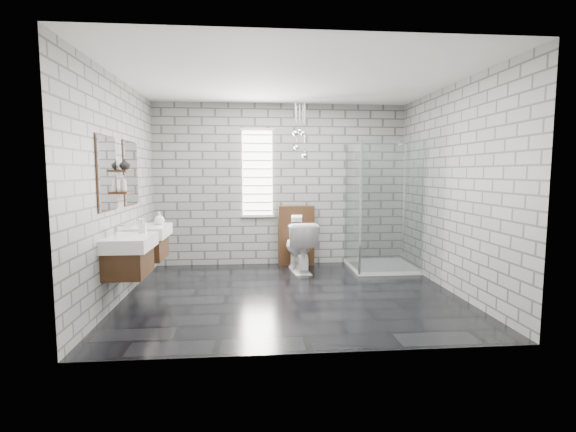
{
  "coord_description": "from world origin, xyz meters",
  "views": [
    {
      "loc": [
        -0.5,
        -5.24,
        1.56
      ],
      "look_at": [
        -0.01,
        0.35,
        0.97
      ],
      "focal_mm": 26.0,
      "sensor_mm": 36.0,
      "label": 1
    }
  ],
  "objects": [
    {
      "name": "vanity_left",
      "position": [
        -1.91,
        -0.47,
        0.76
      ],
      "size": [
        0.47,
        0.7,
        1.57
      ],
      "color": "#412614",
      "rests_on": "wall_left"
    },
    {
      "name": "shower_enclosure",
      "position": [
        1.5,
        1.18,
        0.5
      ],
      "size": [
        1.0,
        1.0,
        2.03
      ],
      "color": "white",
      "rests_on": "floor"
    },
    {
      "name": "soap_bottle_a",
      "position": [
        -1.79,
        -0.21,
        0.94
      ],
      "size": [
        0.08,
        0.08,
        0.17
      ],
      "primitive_type": "imported",
      "rotation": [
        0.0,
        0.0,
        0.06
      ],
      "color": "#B2B2B2",
      "rests_on": "vanity_left"
    },
    {
      "name": "soap_bottle_c",
      "position": [
        -2.02,
        -0.11,
        1.43
      ],
      "size": [
        0.08,
        0.08,
        0.19
      ],
      "primitive_type": "imported",
      "rotation": [
        0.0,
        0.0,
        -0.06
      ],
      "color": "#B2B2B2",
      "rests_on": "shelf_lower"
    },
    {
      "name": "wall_back",
      "position": [
        0.0,
        1.81,
        1.35
      ],
      "size": [
        4.2,
        0.02,
        2.7
      ],
      "primitive_type": "cube",
      "color": "gray",
      "rests_on": "floor"
    },
    {
      "name": "vanity_right",
      "position": [
        -1.91,
        0.44,
        0.76
      ],
      "size": [
        0.47,
        0.7,
        1.57
      ],
      "color": "#412614",
      "rests_on": "wall_left"
    },
    {
      "name": "wall_left",
      "position": [
        -2.11,
        0.0,
        1.35
      ],
      "size": [
        0.02,
        3.6,
        2.7
      ],
      "primitive_type": "cube",
      "color": "gray",
      "rests_on": "floor"
    },
    {
      "name": "soap_bottle_b",
      "position": [
        -1.76,
        0.57,
        0.94
      ],
      "size": [
        0.17,
        0.17,
        0.17
      ],
      "primitive_type": "imported",
      "rotation": [
        0.0,
        0.0,
        -0.3
      ],
      "color": "#B2B2B2",
      "rests_on": "vanity_right"
    },
    {
      "name": "ceiling",
      "position": [
        0.0,
        0.0,
        2.71
      ],
      "size": [
        4.2,
        3.6,
        0.02
      ],
      "primitive_type": "cube",
      "color": "white",
      "rests_on": "wall_back"
    },
    {
      "name": "shelf_upper",
      "position": [
        -2.03,
        -0.05,
        1.58
      ],
      "size": [
        0.14,
        0.3,
        0.03
      ],
      "primitive_type": "cube",
      "color": "#412614",
      "rests_on": "wall_left"
    },
    {
      "name": "wall_right",
      "position": [
        2.11,
        0.0,
        1.35
      ],
      "size": [
        0.02,
        3.6,
        2.7
      ],
      "primitive_type": "cube",
      "color": "gray",
      "rests_on": "floor"
    },
    {
      "name": "window",
      "position": [
        -0.4,
        1.78,
        1.55
      ],
      "size": [
        0.56,
        0.05,
        1.48
      ],
      "color": "white",
      "rests_on": "wall_back"
    },
    {
      "name": "cistern_panel",
      "position": [
        0.24,
        1.7,
        0.5
      ],
      "size": [
        0.6,
        0.2,
        1.0
      ],
      "primitive_type": "cube",
      "color": "#412614",
      "rests_on": "floor"
    },
    {
      "name": "shelf_lower",
      "position": [
        -2.03,
        -0.05,
        1.32
      ],
      "size": [
        0.14,
        0.3,
        0.03
      ],
      "primitive_type": "cube",
      "color": "#412614",
      "rests_on": "wall_left"
    },
    {
      "name": "toilet",
      "position": [
        0.24,
        1.21,
        0.4
      ],
      "size": [
        0.53,
        0.82,
        0.8
      ],
      "primitive_type": "imported",
      "rotation": [
        0.0,
        0.0,
        3.25
      ],
      "color": "white",
      "rests_on": "floor"
    },
    {
      "name": "vase",
      "position": [
        -2.02,
        -0.03,
        1.66
      ],
      "size": [
        0.17,
        0.17,
        0.13
      ],
      "primitive_type": "imported",
      "rotation": [
        0.0,
        0.0,
        -0.43
      ],
      "color": "#B2B2B2",
      "rests_on": "shelf_upper"
    },
    {
      "name": "floor",
      "position": [
        0.0,
        0.0,
        -0.01
      ],
      "size": [
        4.2,
        3.6,
        0.02
      ],
      "primitive_type": "cube",
      "color": "black",
      "rests_on": "ground"
    },
    {
      "name": "pendant_cluster",
      "position": [
        0.27,
        1.37,
        2.08
      ],
      "size": [
        0.24,
        0.23,
        0.92
      ],
      "color": "silver",
      "rests_on": "ceiling"
    },
    {
      "name": "flush_plate",
      "position": [
        0.24,
        1.6,
        0.8
      ],
      "size": [
        0.18,
        0.01,
        0.12
      ],
      "primitive_type": "cube",
      "color": "silver",
      "rests_on": "cistern_panel"
    },
    {
      "name": "wall_front",
      "position": [
        0.0,
        -1.81,
        1.35
      ],
      "size": [
        4.2,
        0.02,
        2.7
      ],
      "primitive_type": "cube",
      "color": "gray",
      "rests_on": "floor"
    }
  ]
}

